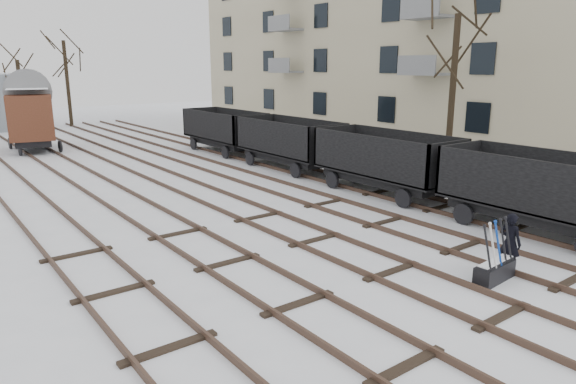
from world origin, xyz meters
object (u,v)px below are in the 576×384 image
worker (510,243)px  freight_wagon_a (541,204)px  ground_frame (495,270)px  box_van_wagon (31,114)px

worker → freight_wagon_a: (3.66, 1.13, 0.17)m
ground_frame → freight_wagon_a: 4.63m
freight_wagon_a → worker: bearing=-162.9°
freight_wagon_a → box_van_wagon: 28.24m
freight_wagon_a → box_van_wagon: bearing=108.6°
ground_frame → worker: bearing=3.5°
worker → freight_wagon_a: size_ratio=0.26×
worker → freight_wagon_a: 3.84m
freight_wagon_a → box_van_wagon: (-8.99, 26.75, 1.27)m
ground_frame → freight_wagon_a: (4.41, 1.23, 0.66)m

